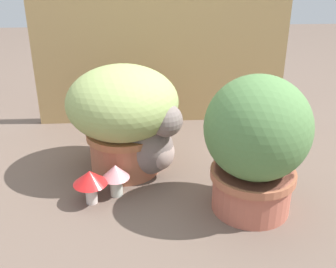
# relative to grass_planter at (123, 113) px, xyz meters

# --- Properties ---
(ground_plane) EXTENTS (6.00, 6.00, 0.00)m
(ground_plane) POSITION_rel_grass_planter_xyz_m (0.10, -0.12, -0.22)
(ground_plane) COLOR brown
(cardboard_backdrop) EXTENTS (1.10, 0.03, 0.77)m
(cardboard_backdrop) POSITION_rel_grass_planter_xyz_m (0.15, 0.45, 0.17)
(cardboard_backdrop) COLOR tan
(cardboard_backdrop) RESTS_ON ground
(grass_planter) EXTENTS (0.38, 0.38, 0.38)m
(grass_planter) POSITION_rel_grass_planter_xyz_m (0.00, 0.00, 0.00)
(grass_planter) COLOR #B06649
(grass_planter) RESTS_ON ground
(leafy_planter) EXTENTS (0.31, 0.31, 0.42)m
(leafy_planter) POSITION_rel_grass_planter_xyz_m (0.39, -0.27, 0.01)
(leafy_planter) COLOR #B5604C
(leafy_planter) RESTS_ON ground
(cat) EXTENTS (0.32, 0.32, 0.32)m
(cat) POSITION_rel_grass_planter_xyz_m (0.07, -0.03, -0.10)
(cat) COLOR slate
(cat) RESTS_ON ground
(mushroom_ornament_red) EXTENTS (0.11, 0.11, 0.11)m
(mushroom_ornament_red) POSITION_rel_grass_planter_xyz_m (-0.10, -0.21, -0.14)
(mushroom_ornament_red) COLOR silver
(mushroom_ornament_red) RESTS_ON ground
(mushroom_ornament_pink) EXTENTS (0.09, 0.09, 0.11)m
(mushroom_ornament_pink) POSITION_rel_grass_planter_xyz_m (-0.02, -0.17, -0.14)
(mushroom_ornament_pink) COLOR silver
(mushroom_ornament_pink) RESTS_ON ground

